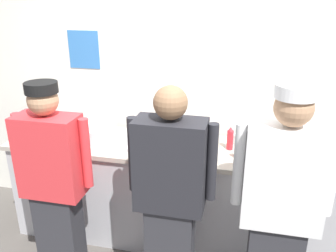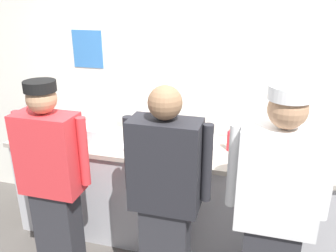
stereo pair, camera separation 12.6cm
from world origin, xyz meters
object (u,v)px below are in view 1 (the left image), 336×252
object	(u,v)px
chef_near_left	(54,182)
plate_stack_front	(263,150)
squeeze_bottle_primary	(230,139)
deli_cup	(238,139)
plate_stack_rear	(205,141)
ramekin_green_sauce	(47,132)
squeeze_bottle_secondary	(242,149)
chef_center	(170,197)
ramekin_red_sauce	(283,145)
mixing_bowl_steel	(96,132)
sheet_tray	(151,143)
chef_far_right	(280,209)
chefs_knife	(313,157)

from	to	relation	value
chef_near_left	plate_stack_front	bearing A→B (deg)	25.21
squeeze_bottle_primary	deli_cup	distance (m)	0.15
plate_stack_rear	ramekin_green_sauce	distance (m)	1.48
chef_near_left	ramekin_green_sauce	size ratio (longest dim) A/B	18.94
plate_stack_front	squeeze_bottle_primary	bearing A→B (deg)	175.52
plate_stack_rear	squeeze_bottle_secondary	bearing A→B (deg)	-35.49
chef_center	squeeze_bottle_secondary	bearing A→B (deg)	49.73
ramekin_green_sauce	ramekin_red_sauce	bearing A→B (deg)	4.70
mixing_bowl_steel	sheet_tray	bearing A→B (deg)	-1.31
chef_far_right	plate_stack_rear	world-z (taller)	chef_far_right
plate_stack_front	deli_cup	xyz separation A→B (m)	(-0.21, 0.14, 0.02)
chef_center	chef_far_right	distance (m)	0.72
chef_center	ramekin_red_sauce	xyz separation A→B (m)	(0.79, 0.88, 0.09)
squeeze_bottle_secondary	ramekin_red_sauce	distance (m)	0.48
plate_stack_rear	sheet_tray	bearing A→B (deg)	-171.04
plate_stack_front	plate_stack_rear	xyz separation A→B (m)	(-0.49, 0.04, 0.02)
ramekin_green_sauce	chef_far_right	bearing A→B (deg)	-19.80
sheet_tray	chefs_knife	world-z (taller)	sheet_tray
squeeze_bottle_secondary	ramekin_green_sauce	distance (m)	1.81
ramekin_red_sauce	squeeze_bottle_secondary	bearing A→B (deg)	-135.14
squeeze_bottle_secondary	chef_near_left	bearing A→B (deg)	-158.58
chef_near_left	sheet_tray	world-z (taller)	chef_near_left
squeeze_bottle_primary	deli_cup	bearing A→B (deg)	60.53
chef_far_right	sheet_tray	bearing A→B (deg)	144.80
squeeze_bottle_primary	ramekin_red_sauce	xyz separation A→B (m)	(0.44, 0.13, -0.07)
ramekin_green_sauce	plate_stack_front	bearing A→B (deg)	0.72
sheet_tray	squeeze_bottle_secondary	distance (m)	0.81
ramekin_green_sauce	ramekin_red_sauce	world-z (taller)	ramekin_red_sauce
ramekin_red_sauce	mixing_bowl_steel	bearing A→B (deg)	-174.14
ramekin_green_sauce	chefs_knife	bearing A→B (deg)	0.52
plate_stack_front	chefs_knife	world-z (taller)	plate_stack_front
chef_center	ramekin_red_sauce	size ratio (longest dim) A/B	17.22
chef_far_right	deli_cup	distance (m)	0.96
chef_near_left	plate_stack_front	distance (m)	1.67
chef_near_left	ramekin_green_sauce	bearing A→B (deg)	123.83
ramekin_green_sauce	deli_cup	bearing A→B (deg)	5.34
chef_center	squeeze_bottle_primary	xyz separation A→B (m)	(0.35, 0.75, 0.16)
mixing_bowl_steel	squeeze_bottle_primary	world-z (taller)	squeeze_bottle_primary
chef_center	sheet_tray	world-z (taller)	chef_center
chef_center	squeeze_bottle_secondary	world-z (taller)	chef_center
chef_center	mixing_bowl_steel	distance (m)	1.11
plate_stack_rear	mixing_bowl_steel	world-z (taller)	mixing_bowl_steel
squeeze_bottle_secondary	chefs_knife	distance (m)	0.60
mixing_bowl_steel	sheet_tray	distance (m)	0.52
plate_stack_front	ramekin_red_sauce	bearing A→B (deg)	41.67
squeeze_bottle_secondary	chefs_knife	world-z (taller)	squeeze_bottle_secondary
ramekin_red_sauce	plate_stack_front	bearing A→B (deg)	-138.33
chef_far_right	plate_stack_front	distance (m)	0.77
squeeze_bottle_primary	squeeze_bottle_secondary	world-z (taller)	squeeze_bottle_secondary
ramekin_red_sauce	chefs_knife	size ratio (longest dim) A/B	0.35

